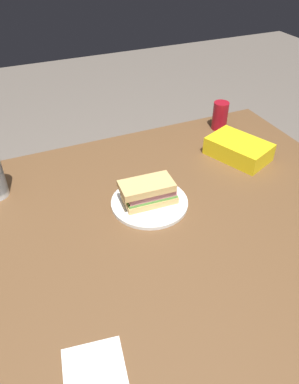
{
  "coord_description": "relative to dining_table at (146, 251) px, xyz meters",
  "views": [
    {
      "loc": [
        0.3,
        0.72,
        1.51
      ],
      "look_at": [
        -0.07,
        -0.12,
        0.79
      ],
      "focal_mm": 33.92,
      "sensor_mm": 36.0,
      "label": 1
    }
  ],
  "objects": [
    {
      "name": "sandwich",
      "position": [
        -0.06,
        -0.12,
        0.13
      ],
      "size": [
        0.19,
        0.11,
        0.08
      ],
      "color": "#DBB26B",
      "rests_on": "paper_plate"
    },
    {
      "name": "dining_table",
      "position": [
        0.0,
        0.0,
        0.0
      ],
      "size": [
        1.6,
        1.19,
        0.74
      ],
      "color": "brown",
      "rests_on": "ground_plane"
    },
    {
      "name": "paper_napkin",
      "position": [
        0.26,
        0.34,
        0.08
      ],
      "size": [
        0.15,
        0.15,
        0.01
      ],
      "primitive_type": "cube",
      "rotation": [
        0.0,
        0.0,
        6.13
      ],
      "color": "white",
      "rests_on": "dining_table"
    },
    {
      "name": "paper_plate",
      "position": [
        -0.07,
        -0.12,
        0.08
      ],
      "size": [
        0.25,
        0.25,
        0.01
      ],
      "primitive_type": "cylinder",
      "color": "white",
      "rests_on": "dining_table"
    },
    {
      "name": "soda_can_red",
      "position": [
        -0.56,
        -0.48,
        0.14
      ],
      "size": [
        0.07,
        0.07,
        0.12
      ],
      "primitive_type": "cylinder",
      "color": "maroon",
      "rests_on": "dining_table"
    },
    {
      "name": "chip_bag",
      "position": [
        -0.5,
        -0.25,
        0.11
      ],
      "size": [
        0.23,
        0.27,
        0.07
      ],
      "primitive_type": "cube",
      "rotation": [
        0.0,
        0.0,
        5.1
      ],
      "color": "yellow",
      "rests_on": "dining_table"
    },
    {
      "name": "ground_plane",
      "position": [
        0.0,
        0.0,
        -0.66
      ],
      "size": [
        8.0,
        8.0,
        0.0
      ],
      "primitive_type": "plane",
      "color": "#70665B"
    }
  ]
}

